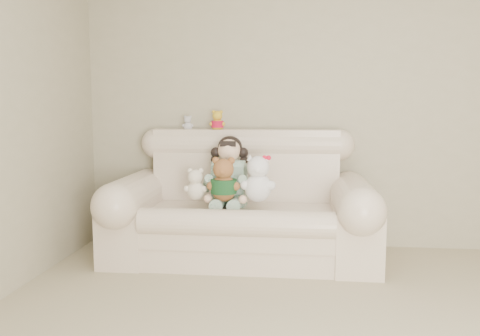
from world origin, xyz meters
name	(u,v)px	position (x,y,z in m)	size (l,w,h in m)	color
wall_back	(344,97)	(0.00, 2.50, 1.30)	(4.50, 4.50, 0.00)	#AAA187
sofa	(241,196)	(-0.83, 2.00, 0.52)	(2.10, 0.95, 1.03)	beige
seated_child	(229,170)	(-0.94, 2.08, 0.71)	(0.34, 0.42, 0.57)	#317451
brown_teddy	(224,175)	(-0.95, 1.85, 0.70)	(0.26, 0.20, 0.40)	brown
white_cat	(258,174)	(-0.69, 1.87, 0.71)	(0.27, 0.21, 0.42)	white
cream_teddy	(195,181)	(-1.18, 1.89, 0.64)	(0.19, 0.14, 0.29)	silver
yellow_mini_bear	(218,119)	(-1.07, 2.34, 1.12)	(0.13, 0.10, 0.21)	gold
grey_mini_plush	(188,122)	(-1.34, 2.37, 1.09)	(0.10, 0.08, 0.16)	silver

